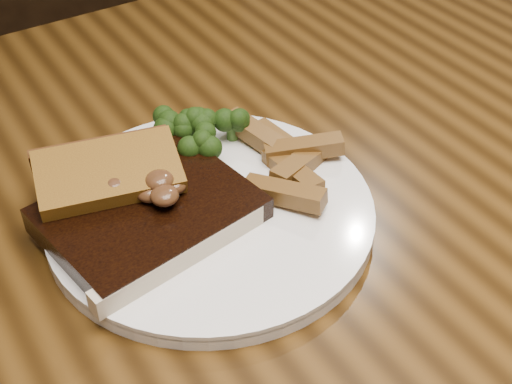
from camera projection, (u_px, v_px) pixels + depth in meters
dining_table at (259, 273)px, 0.72m from camera, size 1.60×0.90×0.75m
chair_far at (109, 99)px, 1.28m from camera, size 0.51×0.51×0.88m
plate at (211, 214)px, 0.64m from camera, size 0.33×0.33×0.01m
steak at (149, 215)px, 0.61m from camera, size 0.19×0.16×0.03m
steak_bone at (181, 259)px, 0.58m from camera, size 0.17×0.04×0.02m
mushroom_pile at (147, 188)px, 0.60m from camera, size 0.07×0.07×0.03m
garlic_bread at (112, 194)px, 0.63m from camera, size 0.14×0.09×0.03m
potato_wedges at (281, 164)px, 0.67m from camera, size 0.10×0.10×0.02m
broccoli_cluster at (201, 131)px, 0.69m from camera, size 0.07×0.07×0.04m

